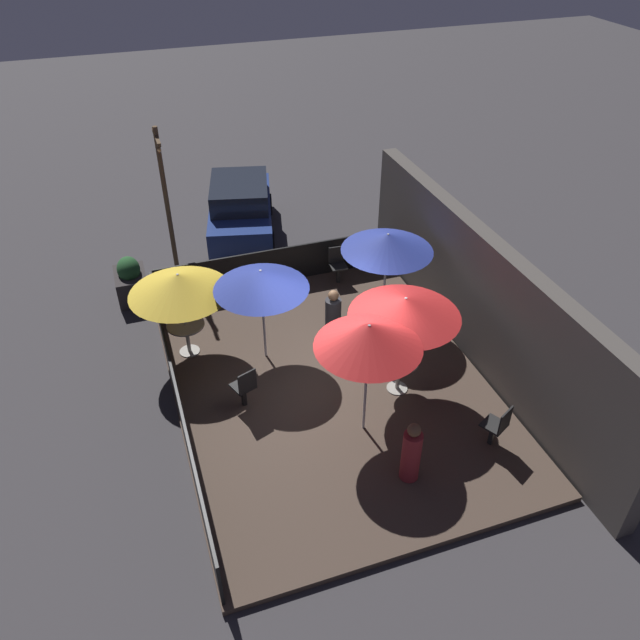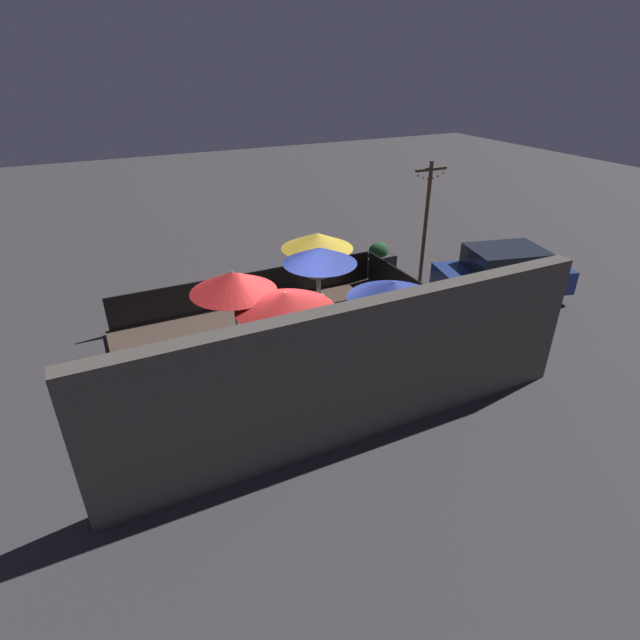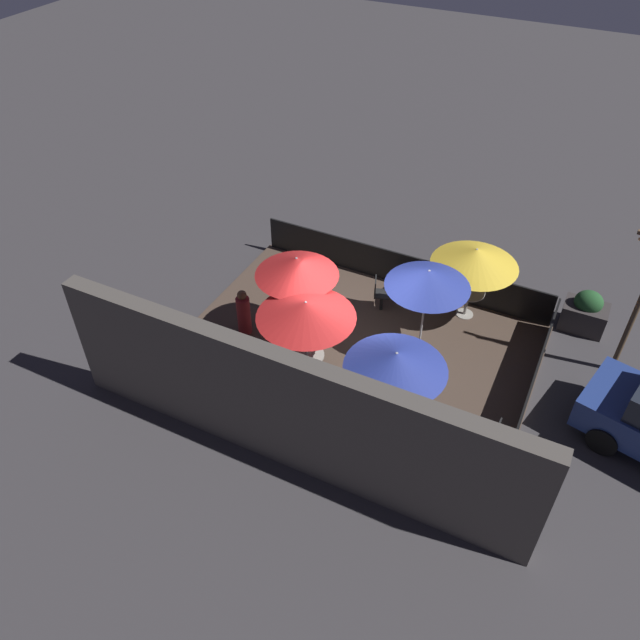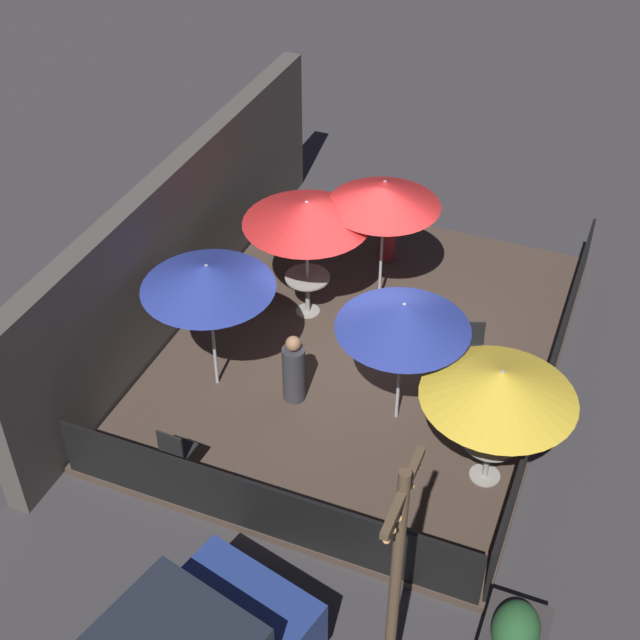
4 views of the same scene
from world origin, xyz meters
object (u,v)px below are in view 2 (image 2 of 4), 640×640
Objects in this scene: patio_umbrella_2 at (233,282)px; parked_car_0 at (503,273)px; patio_umbrella_3 at (394,290)px; dining_table_1 at (317,278)px; patio_umbrella_0 at (285,301)px; dining_table_0 at (287,360)px; patio_umbrella_4 at (320,255)px; patron_1 at (184,367)px; patio_umbrella_1 at (317,241)px; patron_0 at (355,329)px; patio_chair_2 at (446,328)px; patio_chair_0 at (213,415)px; patio_chair_1 at (262,304)px; planter_box at (378,260)px; light_post at (426,218)px.

patio_umbrella_2 is 8.53m from parked_car_0.
patio_umbrella_3 is 2.85× the size of dining_table_1.
patio_umbrella_0 is 0.98× the size of patio_umbrella_3.
dining_table_0 is at bearing 126.31° from patio_umbrella_2.
patron_1 is at bearing 20.66° from patio_umbrella_4.
patio_umbrella_0 is at bearing -15.85° from patio_umbrella_3.
patio_umbrella_1 reaches higher than patron_0.
patio_umbrella_0 is at bearing 49.99° from patio_umbrella_4.
patio_chair_2 is (-1.62, 4.05, -1.26)m from patio_umbrella_1.
patio_chair_0 is (1.19, 2.10, -1.69)m from patio_umbrella_2.
patio_umbrella_3 reaches higher than patio_chair_1.
patio_umbrella_3 is 2.54m from patio_chair_2.
patron_0 reaches higher than dining_table_1.
planter_box is (-3.40, -2.49, -1.59)m from patio_umbrella_4.
patio_chair_1 is at bearing -123.03° from patio_umbrella_2.
patron_1 reaches higher than patio_chair_2.
patio_umbrella_3 reaches higher than patio_umbrella_4.
light_post is at bearing -114.71° from patio_chair_2.
dining_table_1 is 0.85× the size of patio_chair_1.
dining_table_1 is 0.66× the size of patron_0.
patio_umbrella_2 is at bearing 39.46° from dining_table_1.
patio_umbrella_2 is at bearing -11.37° from patio_chair_2.
patio_umbrella_0 is at bearing 24.36° from parked_car_0.
dining_table_0 is 0.82× the size of patio_chair_0.
patio_chair_1 is (-2.46, -4.06, 0.01)m from patio_chair_0.
patio_umbrella_0 reaches higher than patio_umbrella_1.
patio_umbrella_1 is 4.73m from dining_table_0.
patio_chair_0 is 9.48m from light_post.
patio_umbrella_3 is 2.76m from dining_table_0.
patron_1 is (2.11, -0.75, -1.46)m from patio_umbrella_0.
patio_umbrella_2 is 2.59× the size of patio_chair_0.
light_post is at bearing -133.48° from patio_umbrella_3.
patio_umbrella_2 reaches higher than patron_0.
patio_umbrella_4 reaches higher than patio_umbrella_1.
patio_umbrella_3 is at bearing 85.80° from dining_table_1.
dining_table_0 is 0.69× the size of planter_box.
patio_umbrella_2 is (0.78, -1.06, 0.16)m from patio_umbrella_0.
patio_umbrella_4 is (0.67, 1.55, 0.18)m from patio_umbrella_1.
patio_umbrella_3 is at bearing 60.41° from planter_box.
patio_umbrella_0 is 4.81m from dining_table_1.
patio_umbrella_1 is 1.19m from dining_table_1.
patron_1 is at bearing -159.66° from patio_chair_1.
patio_umbrella_2 is 5.40m from patio_chair_2.
patio_umbrella_3 is 2.44× the size of patio_chair_0.
parked_car_0 is at bearing 171.85° from patio_umbrella_4.
patio_umbrella_2 is 7.34m from planter_box.
patio_umbrella_0 is at bearing -0.00° from patio_chair_0.
patio_umbrella_4 is at bearing -49.66° from patio_chair_1.
light_post is (-4.30, -1.28, 0.09)m from patio_umbrella_4.
light_post is (-5.69, -0.52, 1.53)m from patio_chair_1.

